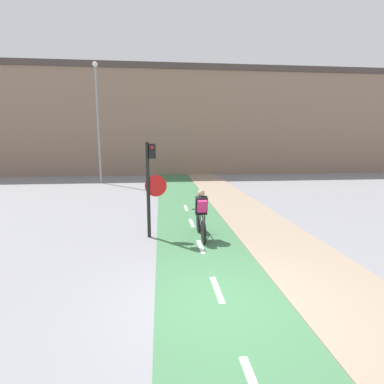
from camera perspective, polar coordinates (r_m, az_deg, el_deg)
name	(u,v)px	position (r m, az deg, el deg)	size (l,w,h in m)	color
ground_plane	(222,303)	(6.02, 5.72, -20.32)	(120.00, 120.00, 0.00)	gray
bike_lane	(222,303)	(6.02, 5.72, -20.22)	(2.51, 60.00, 0.02)	#3D7047
sidewalk_strip	(345,295)	(6.90, 27.13, -17.05)	(2.40, 60.00, 0.05)	gray
building_row_background	(172,122)	(29.10, -3.92, 13.16)	(60.00, 5.20, 9.47)	#89705B
traffic_light_pole	(151,179)	(9.27, -7.86, 2.45)	(0.67, 0.25, 2.97)	black
street_lamp_far	(98,113)	(22.41, -17.55, 14.24)	(0.36, 0.36, 8.27)	gray
cyclist_near	(201,216)	(9.29, 1.76, -4.51)	(0.46, 1.85, 1.54)	black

